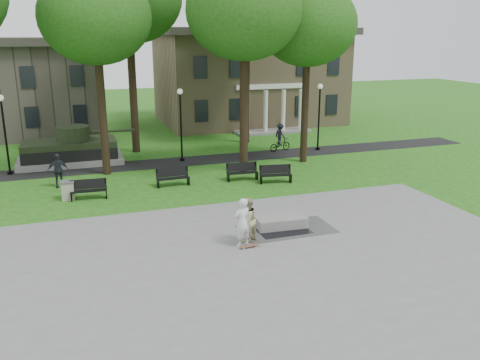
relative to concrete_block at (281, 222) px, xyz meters
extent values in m
plane|color=#284B11|center=(-1.93, 0.93, -0.24)|extent=(120.00, 120.00, 0.00)
cube|color=gray|center=(-1.93, -4.07, -0.23)|extent=(22.00, 16.00, 0.02)
cube|color=black|center=(-1.93, 12.93, -0.24)|extent=(44.00, 2.60, 0.01)
cube|color=#9E8460|center=(8.07, 26.93, 3.75)|extent=(16.00, 11.00, 8.00)
cube|color=#38332D|center=(8.07, 26.93, 8.06)|extent=(17.00, 12.00, 0.60)
cube|color=silver|center=(8.07, 21.43, 3.55)|extent=(6.00, 0.30, 0.40)
cube|color=#4C443D|center=(-12.93, 27.43, 3.35)|extent=(15.00, 10.00, 7.20)
cylinder|color=black|center=(-6.43, 11.43, 3.75)|extent=(0.48, 0.48, 8.00)
ellipsoid|color=#194C11|center=(-6.43, 11.43, 8.76)|extent=(6.20, 6.20, 5.27)
cylinder|color=black|center=(1.57, 9.43, 3.92)|extent=(0.50, 0.50, 8.32)
ellipsoid|color=#194C11|center=(1.57, 9.43, 9.12)|extent=(6.60, 6.60, 5.61)
cylinder|color=black|center=(6.07, 10.43, 3.59)|extent=(0.46, 0.46, 7.68)
ellipsoid|color=#194C11|center=(6.07, 10.43, 8.40)|extent=(6.00, 6.00, 5.10)
cylinder|color=black|center=(-3.93, 16.93, 4.39)|extent=(0.54, 0.54, 9.28)
cylinder|color=black|center=(4.57, 17.43, 4.08)|extent=(0.50, 0.50, 8.64)
ellipsoid|color=#194C11|center=(4.57, 17.43, 9.47)|extent=(6.40, 6.40, 5.44)
cylinder|color=black|center=(-11.93, 13.23, 1.96)|extent=(0.12, 0.12, 4.40)
sphere|color=silver|center=(-11.93, 13.23, 4.30)|extent=(0.36, 0.36, 0.36)
cylinder|color=black|center=(-11.93, 13.23, -0.16)|extent=(0.32, 0.32, 0.16)
cylinder|color=black|center=(-1.43, 13.23, 1.96)|extent=(0.12, 0.12, 4.40)
sphere|color=silver|center=(-1.43, 13.23, 4.30)|extent=(0.36, 0.36, 0.36)
cylinder|color=black|center=(-1.43, 13.23, -0.16)|extent=(0.32, 0.32, 0.16)
cylinder|color=black|center=(8.57, 13.23, 1.96)|extent=(0.12, 0.12, 4.40)
sphere|color=silver|center=(8.57, 13.23, 4.30)|extent=(0.36, 0.36, 0.36)
cylinder|color=black|center=(8.57, 13.23, -0.16)|extent=(0.32, 0.32, 0.16)
cube|color=gray|center=(-8.43, 14.93, -0.04)|extent=(6.50, 3.40, 0.40)
cube|color=#232C17|center=(-8.43, 14.93, 0.70)|extent=(5.80, 2.80, 1.10)
cube|color=black|center=(-8.43, 13.58, 0.51)|extent=(5.80, 0.35, 0.70)
cube|color=black|center=(-8.43, 16.28, 0.51)|extent=(5.80, 0.35, 0.70)
cylinder|color=#232C17|center=(-8.13, 14.93, 1.71)|extent=(2.10, 2.10, 0.90)
cylinder|color=#232C17|center=(-5.83, 14.93, 1.71)|extent=(3.20, 0.18, 0.18)
cube|color=black|center=(-0.07, -0.54, -0.22)|extent=(2.20, 1.20, 0.00)
cube|color=gray|center=(0.00, 0.00, 0.00)|extent=(2.25, 1.12, 0.45)
cube|color=brown|center=(-2.06, -1.64, -0.19)|extent=(0.80, 0.27, 0.07)
imported|color=silver|center=(-2.25, -1.38, 0.76)|extent=(0.81, 0.63, 1.97)
imported|color=tan|center=(-1.94, -1.03, 0.70)|extent=(1.13, 1.09, 1.84)
imported|color=#22262D|center=(-9.13, 9.50, 0.70)|extent=(1.15, 0.59, 1.88)
imported|color=black|center=(5.85, 13.81, 0.21)|extent=(1.85, 1.07, 0.92)
imported|color=black|center=(5.85, 13.81, 0.97)|extent=(0.82, 1.11, 1.53)
cube|color=black|center=(-7.69, 6.74, 0.21)|extent=(1.82, 0.56, 0.05)
cube|color=black|center=(-7.69, 6.96, 0.51)|extent=(1.81, 0.27, 0.50)
cube|color=black|center=(-8.54, 6.74, -0.02)|extent=(0.09, 0.45, 0.45)
cube|color=black|center=(-6.84, 6.74, -0.02)|extent=(0.09, 0.45, 0.45)
cube|color=black|center=(-3.18, 7.64, 0.21)|extent=(1.81, 0.49, 0.05)
cube|color=black|center=(-3.18, 7.86, 0.51)|extent=(1.80, 0.20, 0.50)
cube|color=black|center=(-4.03, 7.64, -0.02)|extent=(0.07, 0.45, 0.45)
cube|color=black|center=(-2.33, 7.64, -0.02)|extent=(0.07, 0.45, 0.45)
cube|color=black|center=(0.82, 7.49, 0.21)|extent=(1.83, 0.57, 0.05)
cube|color=black|center=(0.82, 7.71, 0.51)|extent=(1.81, 0.28, 0.50)
cube|color=black|center=(-0.03, 7.49, -0.02)|extent=(0.09, 0.45, 0.45)
cube|color=black|center=(1.67, 7.49, -0.02)|extent=(0.09, 0.45, 0.45)
cube|color=black|center=(2.43, 6.40, 0.21)|extent=(1.85, 0.76, 0.05)
cube|color=black|center=(2.43, 6.62, 0.51)|extent=(1.80, 0.46, 0.50)
cube|color=black|center=(1.58, 6.40, -0.02)|extent=(0.14, 0.45, 0.45)
cube|color=black|center=(3.28, 6.40, -0.02)|extent=(0.14, 0.45, 0.45)
cube|color=#A19B84|center=(-8.68, 7.08, 0.21)|extent=(0.65, 0.65, 0.90)
cube|color=#4C4C4C|center=(-8.68, 7.08, 0.69)|extent=(0.72, 0.72, 0.06)
camera|label=1|loc=(-8.35, -18.96, 7.86)|focal=38.00mm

